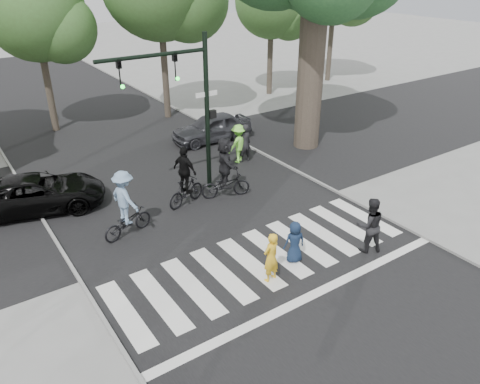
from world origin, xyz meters
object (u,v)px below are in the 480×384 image
Objects in this scene: pedestrian_adult at (370,225)px; cyclist_left at (126,208)px; car_grey at (212,128)px; traffic_signal at (186,95)px; cyclist_right at (225,171)px; pedestrian_woman at (271,257)px; pedestrian_child at (295,242)px; car_suv at (37,193)px; cyclist_mid at (186,181)px.

pedestrian_adult is 7.77m from cyclist_left.
cyclist_left is at bearing -46.07° from car_grey.
traffic_signal is 3.16m from cyclist_right.
pedestrian_child is (1.17, 0.35, -0.10)m from pedestrian_woman.
cyclist_right is at bearing -119.60° from pedestrian_woman.
cyclist_left is at bearing -134.68° from car_suv.
pedestrian_child is 10.87m from car_grey.
car_grey is at bearing 63.48° from cyclist_right.
cyclist_left is at bearing -173.06° from cyclist_right.
pedestrian_woman is (-0.85, -6.18, -3.13)m from traffic_signal.
cyclist_mid is at bearing -104.55° from car_suv.
cyclist_right reaches higher than pedestrian_adult.
car_grey is (6.96, 6.08, -0.31)m from cyclist_left.
cyclist_mid reaches higher than car_suv.
car_suv is at bearing 119.65° from cyclist_left.
pedestrian_woman is 5.43m from cyclist_mid.
pedestrian_adult is at bearing -41.18° from cyclist_left.
cyclist_left is 4.21m from cyclist_right.
cyclist_left reaches higher than pedestrian_adult.
traffic_signal is 3.12m from cyclist_mid.
pedestrian_adult is 11.68m from car_suv.
cyclist_left is at bearing -162.78° from cyclist_mid.
cyclist_mid is (0.23, 5.42, 0.17)m from pedestrian_woman.
traffic_signal reaches higher than cyclist_left.
car_suv is (-5.26, 1.94, -3.24)m from traffic_signal.
cyclist_mid is at bearing -36.60° from car_grey.
cyclist_left reaches higher than cyclist_mid.
cyclist_right reaches higher than pedestrian_child.
cyclist_right is (0.60, 4.76, 0.40)m from pedestrian_child.
cyclist_mid is 0.48× the size of car_suv.
cyclist_mid is at bearing -102.90° from pedestrian_woman.
pedestrian_adult is 6.75m from cyclist_mid.
car_grey is (1.11, 11.20, -0.22)m from pedestrian_adult.
pedestrian_child is at bearing -15.33° from car_grey.
pedestrian_child reaches higher than car_suv.
cyclist_left reaches higher than pedestrian_child.
pedestrian_adult is at bearing -122.05° from car_suv.
cyclist_left is 0.49× the size of car_suv.
cyclist_right reaches higher than car_suv.
pedestrian_woman is at bearing 15.74° from pedestrian_adult.
traffic_signal is 1.26× the size of car_suv.
cyclist_left is at bearing -154.07° from traffic_signal.
traffic_signal reaches higher than car_suv.
cyclist_mid is 1.58m from cyclist_right.
cyclist_right is (4.18, 0.51, 0.07)m from cyclist_left.
cyclist_mid is 0.95× the size of cyclist_right.
cyclist_right is at bearing -49.18° from pedestrian_adult.
car_suv is at bearing -71.27° from car_grey.
traffic_signal is 1.49× the size of car_grey.
cyclist_left reaches higher than car_grey.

